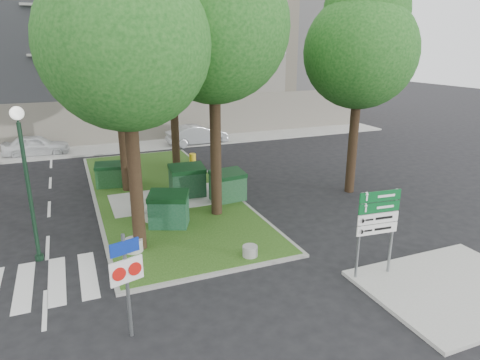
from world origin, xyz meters
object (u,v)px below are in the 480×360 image
litter_bin (193,159)px  car_white (36,145)px  tree_median_far (171,14)px  tree_median_near_left (126,27)px  tree_median_mid (117,41)px  bollard_right (250,251)px  car_silver (197,135)px  dumpster_d (228,186)px  dumpster_b (169,209)px  tree_street_right (362,41)px  directional_sign (377,220)px  dumpster_a (109,175)px  street_lamp (25,167)px  tree_median_near_right (215,11)px  dumpster_c (187,181)px  bollard_mid (151,216)px  traffic_sign_pole (126,272)px  bollard_left (134,245)px

litter_bin → car_white: bearing=143.4°
tree_median_far → car_white: 12.55m
tree_median_near_left → tree_median_mid: (0.50, 6.50, -0.34)m
bollard_right → car_silver: size_ratio=0.12×
tree_median_far → dumpster_d: (0.71, -6.23, -7.54)m
tree_median_mid → dumpster_b: bearing=-81.1°
dumpster_b → dumpster_d: 3.61m
tree_street_right → dumpster_b: (-9.21, -1.06, -6.20)m
tree_median_mid → car_white: (-4.41, 9.42, -6.30)m
car_silver → directional_sign: bearing=174.9°
dumpster_a → directional_sign: directional_sign is taller
tree_median_mid → car_white: bearing=115.1°
street_lamp → car_silver: bearing=55.8°
car_silver → tree_median_near_right: bearing=163.0°
tree_street_right → dumpster_a: tree_street_right is taller
dumpster_b → dumpster_c: (1.60, 3.08, 0.05)m
directional_sign → car_white: 22.85m
tree_median_near_left → dumpster_b: tree_median_near_left is taller
tree_median_far → dumpster_b: 11.29m
tree_median_near_left → tree_median_mid: size_ratio=1.05×
dumpster_a → bollard_mid: dumpster_a is taller
dumpster_d → traffic_sign_pole: (-5.50, -7.83, 0.97)m
tree_street_right → bollard_right: (-7.33, -4.56, -6.68)m
tree_median_near_right → dumpster_b: (-2.21, -0.56, -7.20)m
bollard_mid → car_white: car_white is taller
dumpster_d → bollard_mid: bearing=-169.1°
traffic_sign_pole → car_white: bearing=80.9°
street_lamp → car_white: 15.58m
tree_median_near_left → bollard_mid: size_ratio=19.24×
bollard_right → directional_sign: directional_sign is taller
tree_median_near_left → tree_median_far: (3.70, 9.50, 1.00)m
dumpster_a → dumpster_b: 6.10m
dumpster_c → bollard_left: dumpster_c is taller
bollard_right → traffic_sign_pole: bearing=-149.6°
tree_median_far → directional_sign: bearing=-80.1°
car_silver → street_lamp: bearing=142.0°
litter_bin → traffic_sign_pole: size_ratio=0.24×
tree_street_right → dumpster_d: size_ratio=6.37×
bollard_left → bollard_right: bearing=-27.5°
tree_median_far → dumpster_c: 9.03m
bollard_right → bollard_mid: (-2.43, 4.23, 0.02)m
tree_median_mid → tree_median_near_left: bearing=-94.4°
tree_median_near_left → dumpster_d: (4.41, 3.27, -6.53)m
dumpster_d → bollard_mid: dumpster_d is taller
bollard_mid → car_silver: bearing=65.7°
dumpster_a → tree_median_near_left: bearing=-78.1°
tree_median_mid → dumpster_a: bearing=134.3°
tree_median_near_right → litter_bin: size_ratio=17.19×
street_lamp → tree_median_near_left: bearing=-9.5°
car_white → dumpster_c: bearing=-144.4°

